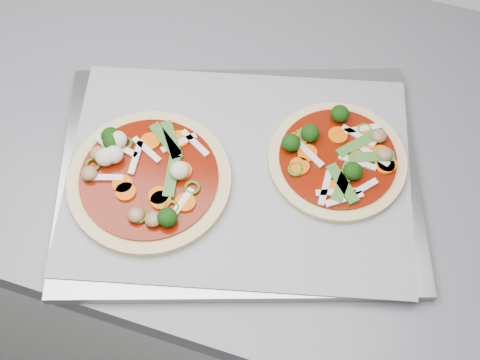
% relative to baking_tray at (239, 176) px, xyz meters
% --- Properties ---
extents(base_cabinet, '(3.60, 0.60, 0.86)m').
position_rel_baking_tray_xyz_m(base_cabinet, '(-0.23, 0.08, -0.48)').
color(base_cabinet, '#BCBCBA').
rests_on(base_cabinet, ground).
extents(countertop, '(3.60, 0.60, 0.04)m').
position_rel_baking_tray_xyz_m(countertop, '(-0.23, 0.08, -0.03)').
color(countertop, slate).
rests_on(countertop, base_cabinet).
extents(baking_tray, '(0.53, 0.46, 0.01)m').
position_rel_baking_tray_xyz_m(baking_tray, '(0.00, 0.00, 0.00)').
color(baking_tray, gray).
rests_on(baking_tray, countertop).
extents(parchment, '(0.49, 0.41, 0.00)m').
position_rel_baking_tray_xyz_m(parchment, '(0.00, 0.00, 0.01)').
color(parchment, gray).
rests_on(parchment, baking_tray).
extents(pizza_left, '(0.27, 0.27, 0.03)m').
position_rel_baking_tray_xyz_m(pizza_left, '(-0.10, -0.05, 0.02)').
color(pizza_left, tan).
rests_on(pizza_left, parchment).
extents(pizza_right, '(0.23, 0.23, 0.03)m').
position_rel_baking_tray_xyz_m(pizza_right, '(0.11, 0.05, 0.02)').
color(pizza_right, tan).
rests_on(pizza_right, parchment).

